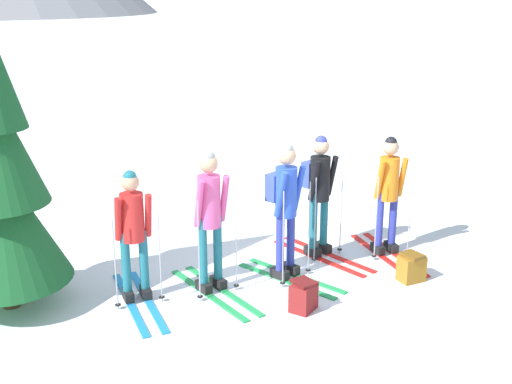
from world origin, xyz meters
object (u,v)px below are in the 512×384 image
Objects in this scene: skier_in_orange at (388,191)px; backpack_on_snow_front at (411,268)px; backpack_on_snow_beside at (304,296)px; skier_in_blue at (285,202)px; skier_in_pink at (210,215)px; skier_in_red at (133,232)px; skier_in_black at (319,189)px.

skier_in_orange reaches higher than backpack_on_snow_front.
skier_in_blue is at bearing 68.00° from backpack_on_snow_beside.
skier_in_pink reaches higher than backpack_on_snow_beside.
skier_in_pink is 2.75m from backpack_on_snow_front.
backpack_on_snow_front is at bearing -37.62° from skier_in_blue.
backpack_on_snow_front is at bearing -26.85° from skier_in_pink.
skier_in_red is 3.66m from skier_in_orange.
backpack_on_snow_beside is (-2.05, -0.75, -0.76)m from skier_in_orange.
skier_in_black is 1.66m from backpack_on_snow_front.
skier_in_orange is at bearing 20.02° from backpack_on_snow_beside.
skier_in_black is 1.91m from backpack_on_snow_beside.
skier_in_black is at bearing 109.30° from backpack_on_snow_front.
skier_in_pink is at bearing 173.36° from skier_in_orange.
backpack_on_snow_beside is (-1.20, -1.25, -0.81)m from skier_in_black.
skier_in_red is 1.02× the size of skier_in_black.
skier_in_orange reaches higher than skier_in_red.
skier_in_red is 0.95m from skier_in_pink.
backpack_on_snow_front is at bearing -24.40° from skier_in_red.
skier_in_blue reaches higher than backpack_on_snow_front.
skier_in_red is at bearing 170.57° from skier_in_orange.
backpack_on_snow_front is (2.34, -1.19, -0.84)m from skier_in_pink.
skier_in_black is at bearing 46.14° from backpack_on_snow_beside.
backpack_on_snow_front is (1.32, -1.02, -0.86)m from skier_in_blue.
skier_in_red is 3.62m from backpack_on_snow_front.
skier_in_blue is at bearing -9.36° from skier_in_pink.
skier_in_black is (2.76, -0.10, 0.10)m from skier_in_red.
skier_in_red is at bearing 155.60° from backpack_on_snow_front.
skier_in_black is (1.86, 0.19, -0.03)m from skier_in_pink.
skier_in_red is 0.98× the size of skier_in_pink.
skier_in_black reaches higher than backpack_on_snow_beside.
skier_in_blue is at bearing -13.26° from skier_in_red.
skier_in_blue is 1.70m from skier_in_orange.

